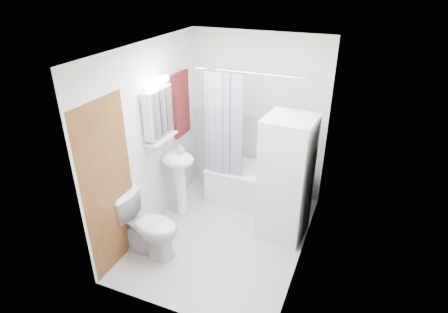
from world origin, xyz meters
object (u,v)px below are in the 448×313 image
at_px(bathtub, 257,185).
at_px(sink, 179,169).
at_px(toilet, 148,226).
at_px(washer_dryer, 286,179).

relative_size(bathtub, sink, 1.35).
distance_m(bathtub, toilet, 1.77).
height_order(bathtub, washer_dryer, washer_dryer).
xyz_separation_m(bathtub, toilet, (-0.87, -1.54, 0.09)).
xyz_separation_m(bathtub, sink, (-0.90, -0.67, 0.41)).
distance_m(washer_dryer, toilet, 1.76).
distance_m(sink, toilet, 0.92).
bearing_deg(washer_dryer, bathtub, 138.70).
bearing_deg(toilet, washer_dryer, -53.05).
height_order(bathtub, toilet, toilet).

